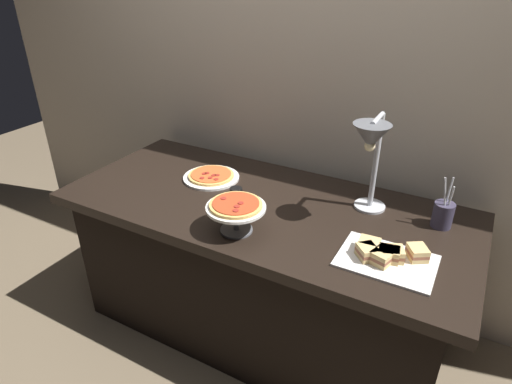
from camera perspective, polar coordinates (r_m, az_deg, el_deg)
The scene contains 9 objects.
ground_plane at distance 2.48m, azimuth 0.77°, elevation -16.96°, with size 8.00×8.00×0.00m, color brown.
back_wall at distance 2.28m, azimuth 7.11°, elevation 13.77°, with size 4.40×0.04×2.40m, color #B7A893.
buffet_table at distance 2.22m, azimuth 0.83°, elevation -9.92°, with size 1.90×0.84×0.76m.
heat_lamp at distance 1.80m, azimuth 14.91°, elevation 5.96°, with size 0.15×0.29×0.45m.
pizza_plate_front at distance 2.25m, azimuth -5.90°, elevation 2.04°, with size 0.29×0.29×0.03m.
pizza_plate_center at distance 1.76m, azimuth -2.65°, elevation -2.20°, with size 0.25×0.25×0.14m.
sandwich_platter at distance 1.70m, azimuth 16.71°, elevation -7.99°, with size 0.35×0.25×0.06m.
sauce_cup_near at distance 2.09m, azimuth -2.63°, elevation 0.16°, with size 0.06×0.06×0.03m.
utensil_holder at distance 1.98m, azimuth 23.34°, elevation -2.71°, with size 0.08×0.08×0.23m.
Camera 1 is at (0.82, -1.55, 1.75)m, focal length 30.47 mm.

